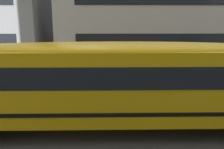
# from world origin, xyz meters

# --- Properties ---
(ground_plane) EXTENTS (400.00, 400.00, 0.00)m
(ground_plane) POSITION_xyz_m (0.00, 0.00, 0.00)
(ground_plane) COLOR #424244
(sidewalk_far) EXTENTS (120.00, 3.00, 0.01)m
(sidewalk_far) POSITION_xyz_m (0.00, 7.98, 0.01)
(sidewalk_far) COLOR gray
(sidewalk_far) RESTS_ON ground_plane
(lane_centreline) EXTENTS (110.00, 0.16, 0.01)m
(lane_centreline) POSITION_xyz_m (0.00, 0.00, 0.00)
(lane_centreline) COLOR silver
(lane_centreline) RESTS_ON ground_plane
(school_bus) EXTENTS (12.48, 2.95, 2.79)m
(school_bus) POSITION_xyz_m (-1.72, -1.68, 1.66)
(school_bus) COLOR yellow
(school_bus) RESTS_ON ground_plane
(parked_car_dark_blue_near_corner) EXTENTS (3.92, 1.91, 1.64)m
(parked_car_dark_blue_near_corner) POSITION_xyz_m (5.39, 5.52, 0.84)
(parked_car_dark_blue_near_corner) COLOR navy
(parked_car_dark_blue_near_corner) RESTS_ON ground_plane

